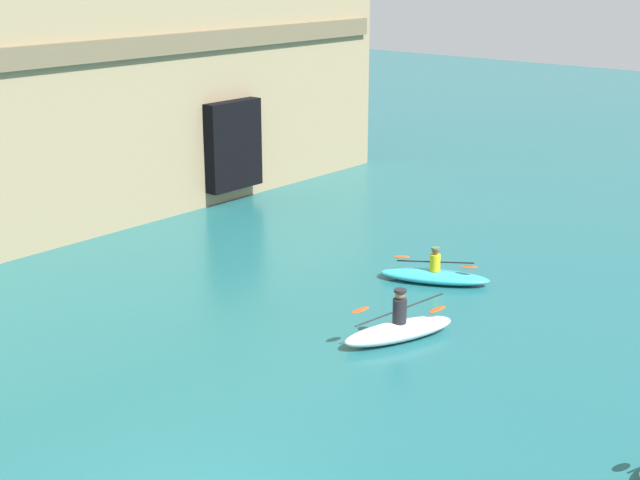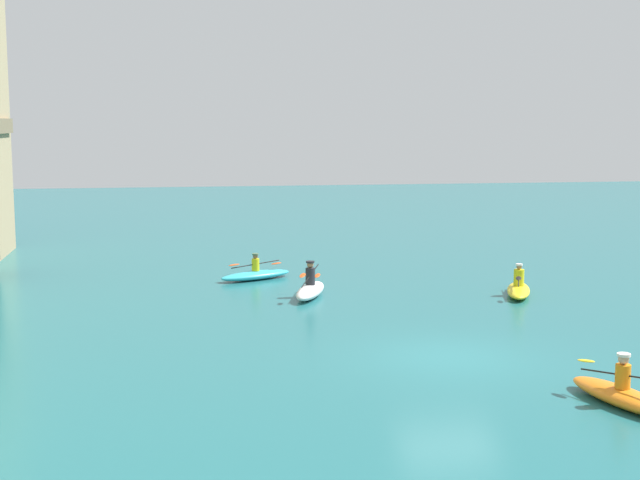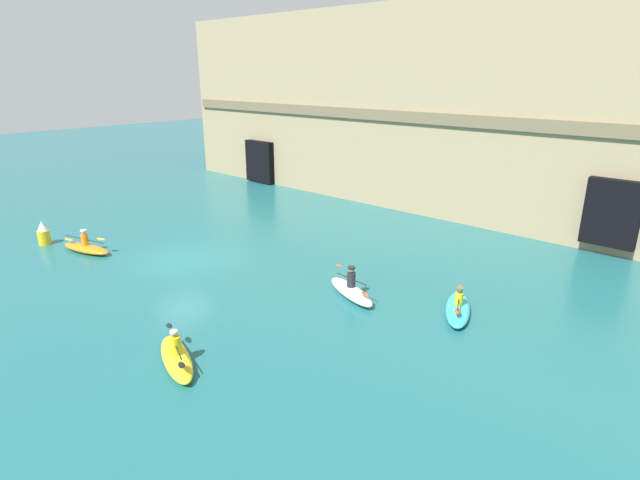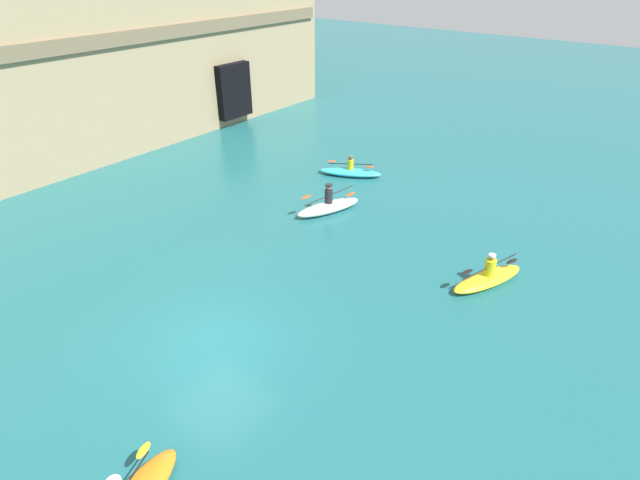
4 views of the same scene
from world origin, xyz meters
The scene contains 7 objects.
ground_plane centered at (0.00, 0.00, 0.00)m, with size 120.00×120.00×0.00m, color #1E6066.
cliff_bluff centered at (2.31, 17.40, 5.92)m, with size 39.32×7.65×11.86m.
kayak_yellow centered at (7.22, -4.77, 0.22)m, with size 2.88×1.74×1.08m.
kayak_cyan centered at (11.77, 3.68, 0.20)m, with size 2.02×2.98×0.98m.
kayak_white centered at (8.12, 2.21, 0.26)m, with size 2.90×1.71×1.22m.
kayak_orange centered at (-4.26, -2.34, 0.23)m, with size 3.02×1.48×1.10m.
marker_buoy centered at (-6.90, -3.21, 0.55)m, with size 0.57×0.57×1.20m.
Camera 3 is at (18.82, -11.33, 8.09)m, focal length 28.00 mm.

